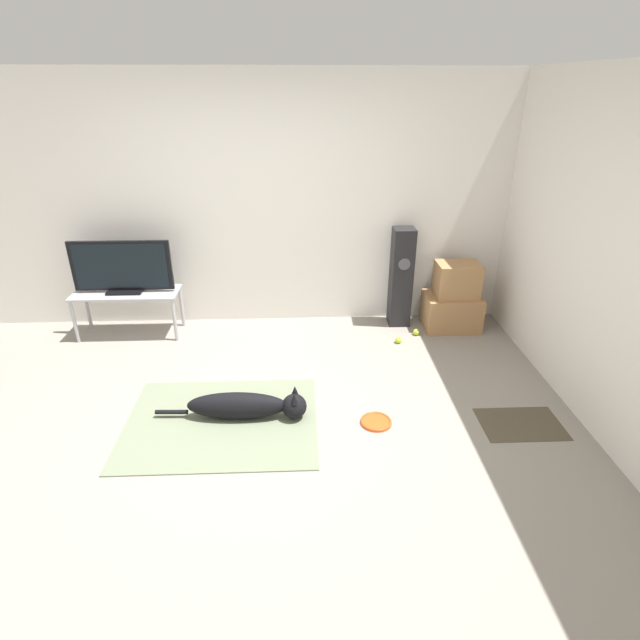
{
  "coord_description": "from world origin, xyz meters",
  "views": [
    {
      "loc": [
        0.39,
        -3.04,
        2.4
      ],
      "look_at": [
        0.57,
        1.06,
        0.45
      ],
      "focal_mm": 28.0,
      "sensor_mm": 36.0,
      "label": 1
    }
  ],
  "objects_px": {
    "cardboard_box_lower": "(451,311)",
    "cardboard_box_upper": "(457,280)",
    "tv_stand": "(127,297)",
    "tennis_ball_by_boxes": "(398,340)",
    "dog": "(248,406)",
    "floor_speaker": "(401,278)",
    "frisbee": "(376,422)",
    "tennis_ball_near_speaker": "(416,332)",
    "tv": "(122,268)"
  },
  "relations": [
    {
      "from": "frisbee",
      "to": "floor_speaker",
      "type": "xyz_separation_m",
      "value": [
        0.5,
        1.78,
        0.52
      ]
    },
    {
      "from": "dog",
      "to": "tv",
      "type": "xyz_separation_m",
      "value": [
        -1.36,
        1.54,
        0.62
      ]
    },
    {
      "from": "cardboard_box_lower",
      "to": "tv",
      "type": "distance_m",
      "value": 3.44
    },
    {
      "from": "tv_stand",
      "to": "tv",
      "type": "xyz_separation_m",
      "value": [
        0.0,
        0.0,
        0.32
      ]
    },
    {
      "from": "cardboard_box_lower",
      "to": "tennis_ball_by_boxes",
      "type": "height_order",
      "value": "cardboard_box_lower"
    },
    {
      "from": "floor_speaker",
      "to": "tv",
      "type": "relative_size",
      "value": 1.08
    },
    {
      "from": "dog",
      "to": "cardboard_box_lower",
      "type": "bearing_deg",
      "value": 37.26
    },
    {
      "from": "frisbee",
      "to": "tennis_ball_by_boxes",
      "type": "distance_m",
      "value": 1.38
    },
    {
      "from": "floor_speaker",
      "to": "tennis_ball_by_boxes",
      "type": "height_order",
      "value": "floor_speaker"
    },
    {
      "from": "frisbee",
      "to": "tv",
      "type": "bearing_deg",
      "value": 145.0
    },
    {
      "from": "tv",
      "to": "tennis_ball_by_boxes",
      "type": "relative_size",
      "value": 15.0
    },
    {
      "from": "dog",
      "to": "tv",
      "type": "height_order",
      "value": "tv"
    },
    {
      "from": "tennis_ball_near_speaker",
      "to": "frisbee",
      "type": "bearing_deg",
      "value": -113.31
    },
    {
      "from": "dog",
      "to": "cardboard_box_upper",
      "type": "bearing_deg",
      "value": 36.92
    },
    {
      "from": "tv_stand",
      "to": "cardboard_box_lower",
      "type": "bearing_deg",
      "value": 0.2
    },
    {
      "from": "cardboard_box_lower",
      "to": "floor_speaker",
      "type": "xyz_separation_m",
      "value": [
        -0.54,
        0.13,
        0.35
      ]
    },
    {
      "from": "tv_stand",
      "to": "tennis_ball_near_speaker",
      "type": "bearing_deg",
      "value": -3.11
    },
    {
      "from": "tennis_ball_near_speaker",
      "to": "floor_speaker",
      "type": "bearing_deg",
      "value": 114.94
    },
    {
      "from": "tv",
      "to": "floor_speaker",
      "type": "bearing_deg",
      "value": 2.7
    },
    {
      "from": "dog",
      "to": "cardboard_box_lower",
      "type": "relative_size",
      "value": 2.06
    },
    {
      "from": "tv",
      "to": "cardboard_box_lower",
      "type": "bearing_deg",
      "value": 0.15
    },
    {
      "from": "dog",
      "to": "tv_stand",
      "type": "xyz_separation_m",
      "value": [
        -1.36,
        1.54,
        0.29
      ]
    },
    {
      "from": "cardboard_box_lower",
      "to": "cardboard_box_upper",
      "type": "relative_size",
      "value": 1.32
    },
    {
      "from": "cardboard_box_upper",
      "to": "tennis_ball_by_boxes",
      "type": "xyz_separation_m",
      "value": [
        -0.64,
        -0.34,
        -0.52
      ]
    },
    {
      "from": "cardboard_box_upper",
      "to": "tennis_ball_by_boxes",
      "type": "relative_size",
      "value": 6.62
    },
    {
      "from": "dog",
      "to": "tv",
      "type": "distance_m",
      "value": 2.14
    },
    {
      "from": "cardboard_box_upper",
      "to": "tv_stand",
      "type": "height_order",
      "value": "cardboard_box_upper"
    },
    {
      "from": "tv_stand",
      "to": "tv",
      "type": "relative_size",
      "value": 1.07
    },
    {
      "from": "frisbee",
      "to": "tv_stand",
      "type": "distance_m",
      "value": 2.9
    },
    {
      "from": "cardboard_box_upper",
      "to": "tv",
      "type": "distance_m",
      "value": 3.42
    },
    {
      "from": "tennis_ball_by_boxes",
      "to": "tv",
      "type": "bearing_deg",
      "value": 173.09
    },
    {
      "from": "tennis_ball_by_boxes",
      "to": "cardboard_box_upper",
      "type": "bearing_deg",
      "value": 27.89
    },
    {
      "from": "cardboard_box_lower",
      "to": "dog",
      "type": "bearing_deg",
      "value": -142.74
    },
    {
      "from": "dog",
      "to": "tv",
      "type": "relative_size",
      "value": 1.21
    },
    {
      "from": "dog",
      "to": "frisbee",
      "type": "relative_size",
      "value": 4.9
    },
    {
      "from": "tv",
      "to": "frisbee",
      "type": "bearing_deg",
      "value": -35.0
    },
    {
      "from": "cardboard_box_upper",
      "to": "tv",
      "type": "relative_size",
      "value": 0.44
    },
    {
      "from": "dog",
      "to": "frisbee",
      "type": "height_order",
      "value": "dog"
    },
    {
      "from": "cardboard_box_lower",
      "to": "cardboard_box_upper",
      "type": "height_order",
      "value": "cardboard_box_upper"
    },
    {
      "from": "tennis_ball_by_boxes",
      "to": "tennis_ball_near_speaker",
      "type": "bearing_deg",
      "value": 37.78
    },
    {
      "from": "floor_speaker",
      "to": "tv",
      "type": "distance_m",
      "value": 2.86
    },
    {
      "from": "cardboard_box_lower",
      "to": "cardboard_box_upper",
      "type": "distance_m",
      "value": 0.36
    },
    {
      "from": "floor_speaker",
      "to": "tennis_ball_by_boxes",
      "type": "xyz_separation_m",
      "value": [
        -0.08,
        -0.47,
        -0.5
      ]
    },
    {
      "from": "cardboard_box_upper",
      "to": "floor_speaker",
      "type": "xyz_separation_m",
      "value": [
        -0.56,
        0.13,
        -0.02
      ]
    },
    {
      "from": "cardboard_box_lower",
      "to": "floor_speaker",
      "type": "relative_size",
      "value": 0.54
    },
    {
      "from": "frisbee",
      "to": "tv",
      "type": "distance_m",
      "value": 2.96
    },
    {
      "from": "dog",
      "to": "floor_speaker",
      "type": "height_order",
      "value": "floor_speaker"
    },
    {
      "from": "floor_speaker",
      "to": "frisbee",
      "type": "bearing_deg",
      "value": -105.65
    },
    {
      "from": "dog",
      "to": "floor_speaker",
      "type": "bearing_deg",
      "value": 48.26
    },
    {
      "from": "cardboard_box_lower",
      "to": "tv_stand",
      "type": "bearing_deg",
      "value": -179.8
    }
  ]
}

